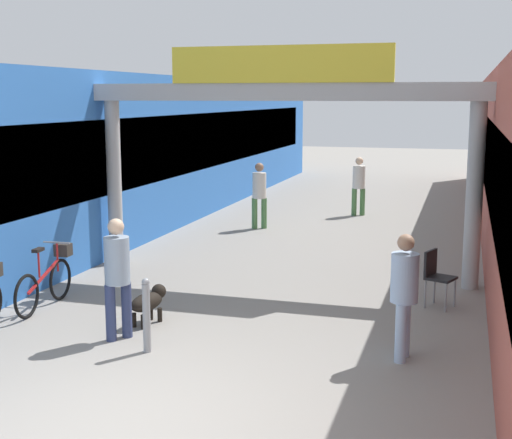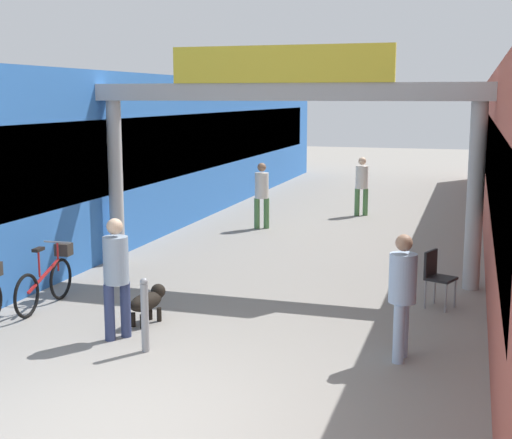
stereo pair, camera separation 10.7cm
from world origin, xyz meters
name	(u,v)px [view 2 (the right image)]	position (x,y,z in m)	size (l,w,h in m)	color
ground_plane	(119,423)	(0.00, 0.00, 0.00)	(80.00, 80.00, 0.00)	gray
storefront_left	(141,149)	(-5.09, 11.00, 1.87)	(3.00, 26.00, 3.74)	blue
arcade_sign_gateway	(282,116)	(0.00, 6.31, 2.90)	(7.40, 0.47, 4.12)	#B2B2B2
pedestrian_with_dog	(116,271)	(-1.21, 2.29, 0.95)	(0.47, 0.47, 1.66)	navy
pedestrian_companion	(402,289)	(2.53, 2.60, 0.91)	(0.38, 0.39, 1.60)	#A5BFE0
pedestrian_carrying_crate	(262,191)	(-1.68, 10.70, 0.93)	(0.46, 0.46, 1.64)	#4C7F47
pedestrian_elderly_walking	(362,182)	(0.39, 13.37, 0.92)	(0.46, 0.46, 1.62)	#4C7F47
dog_on_leash	(148,301)	(-1.11, 3.02, 0.33)	(0.42, 0.75, 0.53)	black
bicycle_red_second	(48,279)	(-2.98, 3.34, 0.44)	(0.46, 1.69, 0.98)	black
bollard_post_metal	(145,314)	(-0.64, 1.94, 0.50)	(0.10, 0.10, 0.98)	gray
cafe_chair_black_nearer	(436,273)	(2.83, 5.05, 0.54)	(0.52, 0.52, 0.89)	gray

